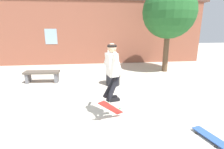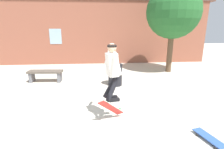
# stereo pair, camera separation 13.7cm
# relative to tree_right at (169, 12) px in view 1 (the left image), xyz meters

# --- Properties ---
(ground_plane) EXTENTS (40.00, 40.00, 0.00)m
(ground_plane) POSITION_rel_tree_right_xyz_m (-3.35, -5.00, -2.96)
(ground_plane) COLOR beige
(building_backdrop) EXTENTS (14.08, 0.52, 5.36)m
(building_backdrop) POSITION_rel_tree_right_xyz_m (-3.39, 2.61, -0.87)
(building_backdrop) COLOR #93513D
(building_backdrop) RESTS_ON ground_plane
(tree_right) EXTENTS (2.58, 2.58, 4.27)m
(tree_right) POSITION_rel_tree_right_xyz_m (0.00, 0.00, 0.00)
(tree_right) COLOR brown
(tree_right) RESTS_ON ground_plane
(park_bench) EXTENTS (1.45, 0.55, 0.49)m
(park_bench) POSITION_rel_tree_right_xyz_m (-5.92, -1.21, -2.62)
(park_bench) COLOR brown
(park_bench) RESTS_ON ground_plane
(trash_bin) EXTENTS (0.59, 0.59, 0.86)m
(trash_bin) POSITION_rel_tree_right_xyz_m (-3.01, -1.91, -2.51)
(trash_bin) COLOR black
(trash_bin) RESTS_ON ground_plane
(skater) EXTENTS (0.45, 1.19, 1.39)m
(skater) POSITION_rel_tree_right_xyz_m (-3.38, -4.62, -1.60)
(skater) COLOR silver
(skateboard_flipping) EXTENTS (0.67, 0.47, 0.63)m
(skateboard_flipping) POSITION_rel_tree_right_xyz_m (-3.41, -4.66, -2.62)
(skateboard_flipping) COLOR red
(skateboard_resting) EXTENTS (0.39, 0.80, 0.08)m
(skateboard_resting) POSITION_rel_tree_right_xyz_m (-1.45, -5.69, -2.89)
(skateboard_resting) COLOR #2D519E
(skateboard_resting) RESTS_ON ground_plane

